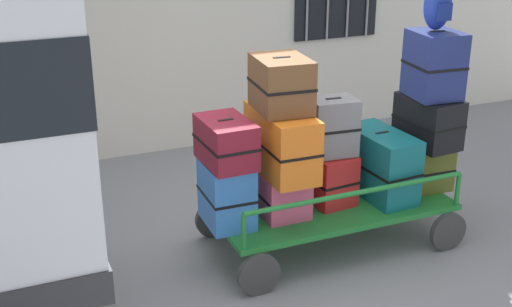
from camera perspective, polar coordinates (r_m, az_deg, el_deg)
The scene contains 15 objects.
ground_plane at distance 6.40m, azimuth 0.95°, elevation -7.78°, with size 40.00×40.00×0.00m, color gray.
luggage_cart at distance 6.33m, azimuth 6.19°, elevation -4.70°, with size 2.26×1.14×0.42m.
cart_railing at distance 6.19m, azimuth 6.32°, elevation -1.86°, with size 2.15×1.00×0.33m.
suitcase_left_bottom at distance 5.79m, azimuth -2.47°, elevation -3.39°, with size 0.40×0.53×0.56m.
suitcase_left_middle at distance 5.61m, azimuth -2.54°, elevation 0.98°, with size 0.40×0.60×0.39m.
suitcase_midleft_bottom at distance 6.02m, azimuth 1.97°, elevation -3.19°, with size 0.41×0.57×0.40m.
suitcase_midleft_middle at distance 5.81m, azimuth 2.17°, elevation 0.97°, with size 0.41×0.85×0.56m.
suitcase_midleft_top at distance 5.67m, azimuth 2.14°, elevation 5.86°, with size 0.48×0.59×0.46m.
suitcase_center_bottom at distance 6.22m, azimuth 6.19°, elevation -2.06°, with size 0.41×0.47×0.48m.
suitcase_center_middle at distance 6.03m, azimuth 6.42°, elevation 2.26°, with size 0.44×0.35×0.52m.
suitcase_midright_bottom at distance 6.41m, azimuth 10.36°, elevation -0.87°, with size 0.45×0.81×0.62m.
suitcase_right_bottom at distance 6.71m, azimuth 14.00°, elevation -1.02°, with size 0.44×0.44×0.43m.
suitcase_right_middle at distance 6.57m, azimuth 14.27°, elevation 2.68°, with size 0.44×0.64×0.47m.
suitcase_right_top at distance 6.41m, azimuth 14.74°, elevation 7.24°, with size 0.46×0.52×0.61m.
backpack at distance 6.34m, azimuth 15.04°, elevation 11.92°, with size 0.27×0.22×0.44m.
Camera 1 is at (-2.28, -5.09, 3.13)m, focal length 47.64 mm.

